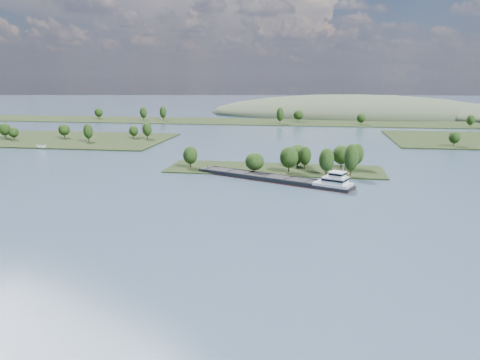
# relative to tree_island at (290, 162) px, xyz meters

# --- Properties ---
(ground) EXTENTS (1800.00, 1800.00, 0.00)m
(ground) POSITION_rel_tree_island_xyz_m (-7.39, -58.92, -4.01)
(ground) COLOR #324357
(ground) RESTS_ON ground
(tree_island) EXTENTS (100.00, 31.87, 15.28)m
(tree_island) POSITION_rel_tree_island_xyz_m (0.00, 0.00, 0.00)
(tree_island) COLOR black
(tree_island) RESTS_ON ground
(back_shoreline) EXTENTS (900.00, 60.00, 15.78)m
(back_shoreline) POSITION_rel_tree_island_xyz_m (2.43, 220.93, -3.28)
(back_shoreline) COLOR black
(back_shoreline) RESTS_ON ground
(hill_west) EXTENTS (320.00, 160.00, 44.00)m
(hill_west) POSITION_rel_tree_island_xyz_m (52.61, 321.08, -4.01)
(hill_west) COLOR #39452F
(hill_west) RESTS_ON ground
(cargo_barge) EXTENTS (68.15, 36.70, 9.60)m
(cargo_barge) POSITION_rel_tree_island_xyz_m (-2.17, -23.32, -2.80)
(cargo_barge) COLOR black
(cargo_barge) RESTS_ON ground
(motorboat) EXTENTS (6.71, 2.74, 2.56)m
(motorboat) POSITION_rel_tree_island_xyz_m (-150.68, 42.31, -2.73)
(motorboat) COLOR white
(motorboat) RESTS_ON ground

